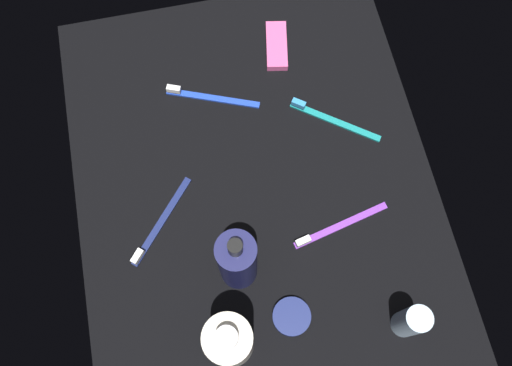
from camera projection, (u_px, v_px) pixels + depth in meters
The scene contains 10 objects.
ground_plane at pixel (256, 190), 97.93cm from camera, with size 84.00×64.00×1.20cm, color black.
lotion_bottle at pixel (237, 261), 84.44cm from camera, with size 6.23×6.23×19.34cm.
bodywash_bottle at pixel (230, 341), 80.73cm from camera, with size 7.19×7.19×18.00cm.
deodorant_stick at pixel (411, 321), 84.73cm from camera, with size 4.17×4.17×10.05cm, color silver.
toothbrush_blue at pixel (207, 96), 102.90cm from camera, with size 7.74×17.18×2.10cm.
toothbrush_purple at pixel (335, 227), 94.34cm from camera, with size 5.11×17.83×2.10cm.
toothbrush_teal at pixel (330, 118), 101.36cm from camera, with size 11.59×15.24×2.10cm.
toothbrush_navy at pixel (158, 226), 94.44cm from camera, with size 14.45×12.62×2.10cm.
snack_bar_pink at pixel (277, 46), 106.47cm from camera, with size 10.40×4.00×1.50cm, color #E55999.
cream_tin_left at pixel (292, 317), 89.14cm from camera, with size 6.35×6.35×1.51cm, color navy.
Camera 1 is at (-30.81, 6.46, 92.14)cm, focal length 38.01 mm.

